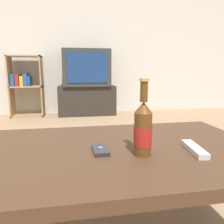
{
  "coord_description": "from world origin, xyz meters",
  "views": [
    {
      "loc": [
        -0.14,
        -0.79,
        0.72
      ],
      "look_at": [
        0.03,
        0.21,
        0.52
      ],
      "focal_mm": 35.0,
      "sensor_mm": 36.0,
      "label": 1
    }
  ],
  "objects": [
    {
      "name": "tv_stand",
      "position": [
        0.07,
        2.77,
        0.24
      ],
      "size": [
        0.91,
        0.37,
        0.47
      ],
      "color": "#28231E",
      "rests_on": "ground_plane"
    },
    {
      "name": "cell_phone",
      "position": [
        -0.05,
        -0.03,
        0.43
      ],
      "size": [
        0.06,
        0.11,
        0.02
      ],
      "rotation": [
        0.0,
        0.0,
        0.03
      ],
      "color": "#232328",
      "rests_on": "coffee_table"
    },
    {
      "name": "beer_bottle",
      "position": [
        0.09,
        -0.09,
        0.52
      ],
      "size": [
        0.06,
        0.06,
        0.27
      ],
      "color": "#563314",
      "rests_on": "coffee_table"
    },
    {
      "name": "remote_control",
      "position": [
        0.29,
        -0.09,
        0.43
      ],
      "size": [
        0.06,
        0.17,
        0.02
      ],
      "rotation": [
        0.0,
        0.0,
        -0.12
      ],
      "color": "beige",
      "rests_on": "coffee_table"
    },
    {
      "name": "back_wall",
      "position": [
        0.0,
        3.02,
        1.3
      ],
      "size": [
        8.0,
        0.05,
        2.6
      ],
      "color": "beige",
      "rests_on": "ground_plane"
    },
    {
      "name": "bookshelf",
      "position": [
        -0.89,
        2.81,
        0.5
      ],
      "size": [
        0.49,
        0.3,
        0.94
      ],
      "color": "#99754C",
      "rests_on": "ground_plane"
    },
    {
      "name": "television",
      "position": [
        0.07,
        2.76,
        0.76
      ],
      "size": [
        0.74,
        0.45,
        0.57
      ],
      "color": "#2D2D2D",
      "rests_on": "tv_stand"
    },
    {
      "name": "coffee_table",
      "position": [
        0.0,
        0.0,
        0.36
      ],
      "size": [
        1.18,
        0.69,
        0.42
      ],
      "color": "#422B1C",
      "rests_on": "ground_plane"
    }
  ]
}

